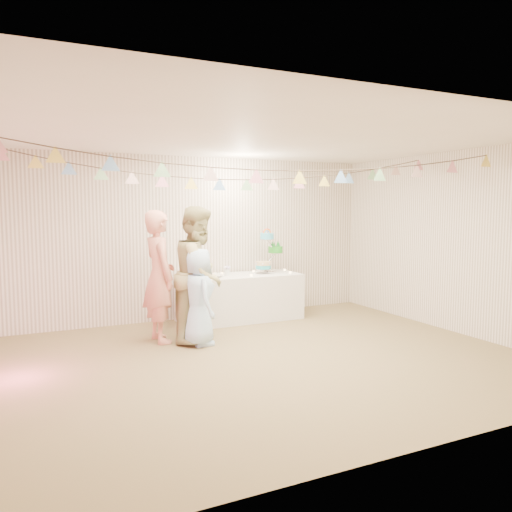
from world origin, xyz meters
name	(u,v)px	position (x,y,z in m)	size (l,w,h in m)	color
floor	(270,358)	(0.00, 0.00, 0.00)	(6.00, 6.00, 0.00)	brown
ceiling	(270,137)	(0.00, 0.00, 2.60)	(6.00, 6.00, 0.00)	silver
back_wall	(200,238)	(0.00, 2.50, 1.30)	(6.00, 6.00, 0.00)	white
front_wall	(428,277)	(0.00, -2.50, 1.30)	(6.00, 6.00, 0.00)	white
right_wall	(457,242)	(3.00, 0.00, 1.30)	(5.00, 5.00, 0.00)	white
table	(240,297)	(0.50, 2.04, 0.36)	(1.94, 0.77, 0.73)	white
cake_stand	(269,251)	(1.05, 2.09, 1.09)	(0.60, 0.36, 0.68)	silver
cake_bottom	(263,267)	(0.90, 2.03, 0.84)	(0.31, 0.31, 0.15)	#27A9B7
cake_middle	(276,249)	(1.23, 2.18, 1.11)	(0.27, 0.27, 0.22)	#22921F
cake_top_tier	(267,233)	(0.99, 2.06, 1.38)	(0.25, 0.25, 0.19)	#45B6D8
platter	(213,275)	(0.03, 1.99, 0.76)	(0.31, 0.31, 0.02)	white
posy	(227,269)	(0.31, 2.09, 0.83)	(0.13, 0.13, 0.15)	white
person_adult_a	(159,276)	(-0.98, 1.32, 0.88)	(0.64, 0.42, 1.76)	tan
person_adult_b	(199,274)	(-0.48, 1.14, 0.91)	(0.88, 0.69, 1.81)	tan
person_child	(199,297)	(-0.56, 0.93, 0.63)	(0.62, 0.40, 1.27)	#B3D9FD
bunting_back	(233,166)	(0.00, 1.10, 2.35)	(5.60, 1.10, 0.40)	pink
bunting_front	(278,160)	(0.00, -0.20, 2.32)	(5.60, 0.90, 0.36)	#72A5E5
tealight_0	(195,278)	(-0.30, 1.89, 0.74)	(0.04, 0.04, 0.03)	#FFD88C
tealight_1	(215,274)	(0.15, 2.22, 0.74)	(0.04, 0.04, 0.03)	#FFD88C
tealight_2	(251,275)	(0.60, 1.82, 0.74)	(0.04, 0.04, 0.03)	#FFD88C
tealight_3	(254,271)	(0.85, 2.26, 0.74)	(0.04, 0.04, 0.03)	#FFD88C
tealight_4	(290,272)	(1.32, 1.86, 0.74)	(0.04, 0.04, 0.03)	#FFD88C
tealight_5	(285,270)	(1.40, 2.19, 0.74)	(0.04, 0.04, 0.03)	#FFD88C
tealight_6	(222,273)	(0.28, 2.24, 0.74)	(0.04, 0.04, 0.03)	#FFD88C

